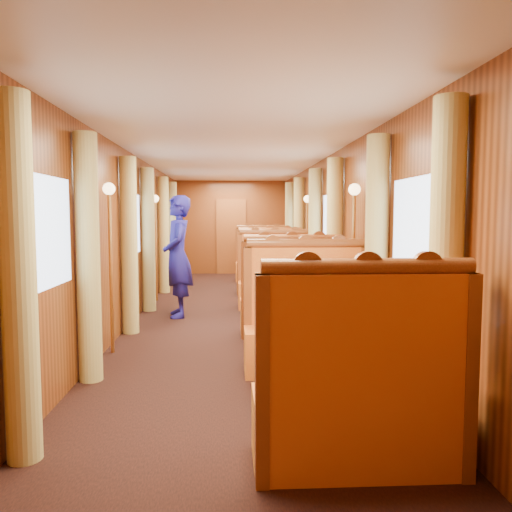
{
  "coord_description": "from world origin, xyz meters",
  "views": [
    {
      "loc": [
        -0.04,
        -7.48,
        1.59
      ],
      "look_at": [
        0.3,
        -0.99,
        1.05
      ],
      "focal_mm": 35.0,
      "sensor_mm": 36.0,
      "label": 1
    }
  ],
  "objects": [
    {
      "name": "floor",
      "position": [
        0.0,
        0.0,
        0.0
      ],
      "size": [
        3.0,
        12.0,
        0.01
      ],
      "primitive_type": null,
      "color": "black",
      "rests_on": "ground"
    },
    {
      "name": "ceiling",
      "position": [
        0.0,
        0.0,
        2.5
      ],
      "size": [
        3.0,
        12.0,
        0.01
      ],
      "primitive_type": null,
      "rotation": [
        3.14,
        0.0,
        0.0
      ],
      "color": "silver",
      "rests_on": "wall_left"
    },
    {
      "name": "wall_far",
      "position": [
        0.0,
        6.0,
        1.25
      ],
      "size": [
        3.0,
        0.01,
        2.5
      ],
      "primitive_type": null,
      "rotation": [
        1.57,
        0.0,
        0.0
      ],
      "color": "brown",
      "rests_on": "floor"
    },
    {
      "name": "wall_near",
      "position": [
        0.0,
        -6.0,
        1.25
      ],
      "size": [
        3.0,
        0.01,
        2.5
      ],
      "primitive_type": null,
      "rotation": [
        -1.57,
        0.0,
        0.0
      ],
      "color": "brown",
      "rests_on": "floor"
    },
    {
      "name": "wall_left",
      "position": [
        -1.5,
        0.0,
        1.25
      ],
      "size": [
        0.01,
        12.0,
        2.5
      ],
      "primitive_type": null,
      "rotation": [
        1.57,
        0.0,
        1.57
      ],
      "color": "brown",
      "rests_on": "floor"
    },
    {
      "name": "wall_right",
      "position": [
        1.5,
        0.0,
        1.25
      ],
      "size": [
        0.01,
        12.0,
        2.5
      ],
      "primitive_type": null,
      "rotation": [
        1.57,
        0.0,
        -1.57
      ],
      "color": "brown",
      "rests_on": "floor"
    },
    {
      "name": "doorway_far",
      "position": [
        0.0,
        5.97,
        1.0
      ],
      "size": [
        0.8,
        0.04,
        2.0
      ],
      "primitive_type": "cube",
      "color": "brown",
      "rests_on": "floor"
    },
    {
      "name": "table_near",
      "position": [
        0.75,
        -3.5,
        0.38
      ],
      "size": [
        1.05,
        0.72,
        0.75
      ],
      "primitive_type": "cube",
      "color": "white",
      "rests_on": "floor"
    },
    {
      "name": "banquette_near_fwd",
      "position": [
        0.75,
        -4.51,
        0.42
      ],
      "size": [
        1.3,
        0.55,
        1.34
      ],
      "color": "#BB3A14",
      "rests_on": "floor"
    },
    {
      "name": "banquette_near_aft",
      "position": [
        0.75,
        -2.49,
        0.42
      ],
      "size": [
        1.3,
        0.55,
        1.34
      ],
      "color": "#BB3A14",
      "rests_on": "floor"
    },
    {
      "name": "table_mid",
      "position": [
        0.75,
        0.0,
        0.38
      ],
      "size": [
        1.05,
        0.72,
        0.75
      ],
      "primitive_type": "cube",
      "color": "white",
      "rests_on": "floor"
    },
    {
      "name": "banquette_mid_fwd",
      "position": [
        0.75,
        -1.01,
        0.42
      ],
      "size": [
        1.3,
        0.55,
        1.34
      ],
      "color": "#BB3A14",
      "rests_on": "floor"
    },
    {
      "name": "banquette_mid_aft",
      "position": [
        0.75,
        1.01,
        0.42
      ],
      "size": [
        1.3,
        0.55,
        1.34
      ],
      "color": "#BB3A14",
      "rests_on": "floor"
    },
    {
      "name": "table_far",
      "position": [
        0.75,
        3.5,
        0.38
      ],
      "size": [
        1.05,
        0.72,
        0.75
      ],
      "primitive_type": "cube",
      "color": "white",
      "rests_on": "floor"
    },
    {
      "name": "banquette_far_fwd",
      "position": [
        0.75,
        2.49,
        0.42
      ],
      "size": [
        1.3,
        0.55,
        1.34
      ],
      "color": "#BB3A14",
      "rests_on": "floor"
    },
    {
      "name": "banquette_far_aft",
      "position": [
        0.75,
        4.51,
        0.42
      ],
      "size": [
        1.3,
        0.55,
        1.34
      ],
      "color": "#BB3A14",
      "rests_on": "floor"
    },
    {
      "name": "tea_tray",
      "position": [
        0.67,
        -3.52,
        0.76
      ],
      "size": [
        0.37,
        0.29,
        0.01
      ],
      "primitive_type": "cube",
      "rotation": [
        0.0,
        0.0,
        0.1
      ],
      "color": "silver",
      "rests_on": "table_near"
    },
    {
      "name": "teapot_left",
      "position": [
        0.54,
        -3.6,
        0.83
      ],
      "size": [
        0.2,
        0.16,
        0.15
      ],
      "primitive_type": null,
      "rotation": [
        0.0,
        0.0,
        0.14
      ],
      "color": "silver",
      "rests_on": "tea_tray"
    },
    {
      "name": "teapot_right",
      "position": [
        0.69,
        -3.65,
        0.81
      ],
      "size": [
        0.15,
        0.11,
        0.11
      ],
      "primitive_type": null,
      "rotation": [
        0.0,
        0.0,
        0.04
      ],
      "color": "silver",
      "rests_on": "tea_tray"
    },
    {
      "name": "teapot_back",
      "position": [
        0.61,
        -3.41,
        0.81
      ],
      "size": [
        0.18,
        0.16,
        0.12
      ],
      "primitive_type": null,
      "rotation": [
        0.0,
        0.0,
        -0.37
      ],
      "color": "silver",
      "rests_on": "tea_tray"
    },
    {
      "name": "fruit_plate",
      "position": [
        1.08,
        -3.59,
        0.77
      ],
      "size": [
        0.21,
        0.21,
        0.05
      ],
      "rotation": [
        0.0,
        0.0,
        0.37
      ],
      "color": "white",
      "rests_on": "table_near"
    },
    {
      "name": "cup_inboard",
      "position": [
        0.37,
        -3.35,
        0.86
      ],
      "size": [
        0.08,
        0.08,
        0.26
      ],
      "rotation": [
        0.0,
        0.0,
        -0.2
      ],
      "color": "white",
      "rests_on": "table_near"
    },
    {
      "name": "cup_outboard",
      "position": [
        0.49,
        -3.31,
        0.86
      ],
      "size": [
        0.08,
        0.08,
        0.26
      ],
      "rotation": [
        0.0,
        0.0,
        0.29
      ],
      "color": "white",
      "rests_on": "table_near"
    },
    {
      "name": "rose_vase_mid",
      "position": [
        0.76,
        -0.03,
        0.93
      ],
      "size": [
        0.06,
        0.06,
        0.36
      ],
      "rotation": [
        0.0,
        0.0,
        -0.42
      ],
      "color": "silver",
      "rests_on": "table_mid"
    },
    {
      "name": "rose_vase_far",
      "position": [
        0.71,
        3.47,
        0.93
      ],
      "size": [
        0.06,
        0.06,
        0.36
      ],
      "rotation": [
        0.0,
        0.0,
        -0.05
      ],
      "color": "silver",
      "rests_on": "table_far"
    },
    {
      "name": "window_left_near",
      "position": [
        -1.49,
        -3.5,
        1.45
      ],
      "size": [
        0.01,
        1.2,
        0.9
      ],
      "primitive_type": null,
      "rotation": [
        1.57,
        0.0,
        1.57
      ],
      "color": "#94ADD0",
      "rests_on": "wall_left"
    },
    {
      "name": "curtain_left_near_a",
      "position": [
        -1.38,
        -4.28,
        1.18
      ],
      "size": [
        0.22,
        0.22,
        2.35
      ],
      "primitive_type": "cylinder",
      "color": "#CFBF6A",
      "rests_on": "floor"
    },
    {
      "name": "curtain_left_near_b",
      "position": [
        -1.38,
        -2.72,
        1.18
      ],
      "size": [
        0.22,
        0.22,
        2.35
      ],
      "primitive_type": "cylinder",
      "color": "#CFBF6A",
      "rests_on": "floor"
    },
    {
      "name": "window_right_near",
      "position": [
        1.49,
        -3.5,
        1.45
      ],
      "size": [
        0.01,
        1.2,
        0.9
      ],
      "primitive_type": null,
      "rotation": [
        1.57,
        0.0,
        -1.57
      ],
      "color": "#94ADD0",
      "rests_on": "wall_right"
    },
    {
      "name": "curtain_right_near_a",
      "position": [
        1.38,
        -4.28,
        1.18
      ],
      "size": [
        0.22,
        0.22,
        2.35
      ],
      "primitive_type": "cylinder",
      "color": "#CFBF6A",
      "rests_on": "floor"
    },
    {
      "name": "curtain_right_near_b",
      "position": [
        1.38,
        -2.72,
        1.18
      ],
      "size": [
        0.22,
        0.22,
        2.35
      ],
      "primitive_type": "cylinder",
      "color": "#CFBF6A",
      "rests_on": "floor"
    },
    {
      "name": "window_left_mid",
      "position": [
        -1.49,
        0.0,
        1.45
      ],
      "size": [
        0.01,
        1.2,
        0.9
      ],
      "primitive_type": null,
      "rotation": [
        1.57,
        0.0,
        1.57
      ],
      "color": "#94ADD0",
      "rests_on": "wall_left"
    },
    {
      "name": "curtain_left_mid_a",
      "position": [
        -1.38,
        -0.78,
        1.18
      ],
      "size": [
        0.22,
        0.22,
        2.35
      ],
      "primitive_type": "cylinder",
      "color": "#CFBF6A",
      "rests_on": "floor"
    },
    {
      "name": "curtain_left_mid_b",
      "position": [
        -1.38,
        0.78,
        1.18
      ],
      "size": [
        0.22,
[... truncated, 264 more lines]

